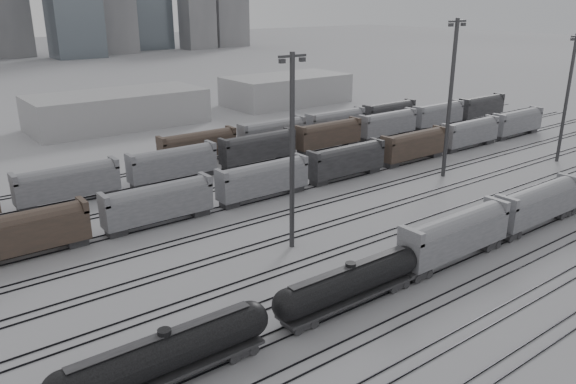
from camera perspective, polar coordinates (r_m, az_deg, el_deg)
ground at (r=58.40m, az=9.26°, el=-10.74°), size 900.00×900.00×0.00m
tracks at (r=70.07m, az=-1.11°, el=-5.12°), size 220.00×71.50×0.16m
tank_car_a at (r=46.28m, az=-12.27°, el=-15.77°), size 18.74×3.12×4.63m
tank_car_b at (r=55.72m, az=6.31°, el=-9.10°), size 18.15×3.03×4.49m
hopper_car_a at (r=66.64m, az=16.64°, el=-4.02°), size 16.12×3.20×5.76m
hopper_car_b at (r=80.62m, az=24.02°, el=-0.97°), size 15.59×3.10×5.58m
light_mast_c at (r=64.95m, az=0.42°, el=4.42°), size 3.73×0.60×23.30m
light_mast_d at (r=96.65m, az=16.18°, el=9.38°), size 4.15×0.66×25.94m
light_mast_e at (r=113.98m, az=26.50°, el=8.74°), size 3.69×0.59×23.05m
bg_string_near at (r=84.48m, az=-2.55°, el=1.13°), size 151.00×3.00×5.60m
bg_string_mid at (r=102.58m, az=-3.06°, el=4.37°), size 151.00×3.00×5.60m
bg_string_far at (r=118.97m, az=1.76°, el=6.44°), size 66.00×3.00×5.60m
warehouse_mid at (r=139.90m, az=-16.90°, el=8.05°), size 40.00×18.00×8.00m
warehouse_right at (r=163.80m, az=-0.16°, el=10.36°), size 35.00×18.00×8.00m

